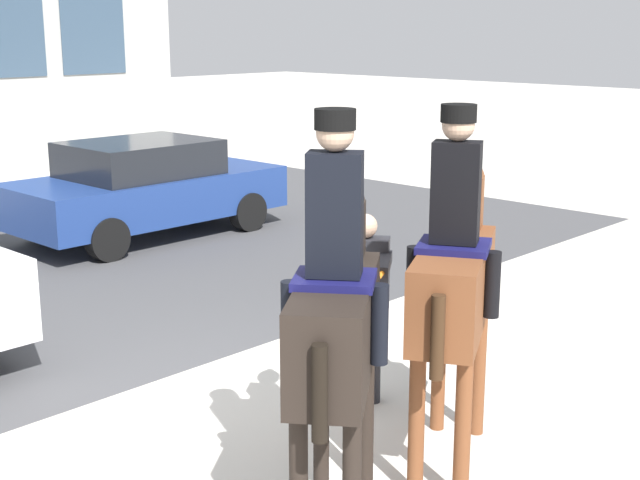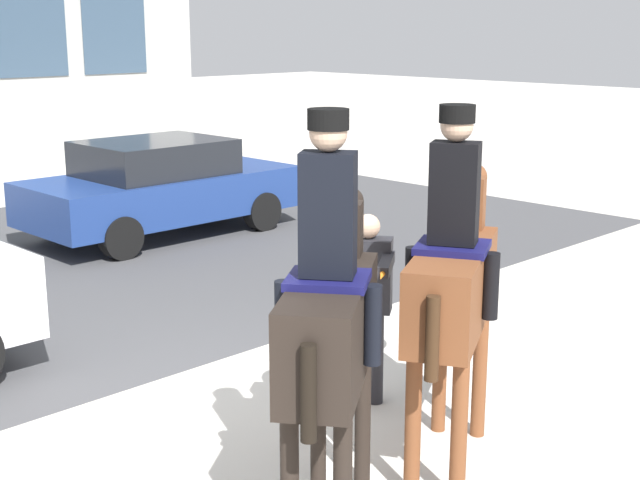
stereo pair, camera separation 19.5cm
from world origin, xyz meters
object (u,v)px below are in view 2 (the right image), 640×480
at_px(mounted_horse_companion, 454,277).
at_px(street_car_far_lane, 160,186).
at_px(pedestrian_bystander, 368,295).
at_px(mounted_horse_lead, 330,315).

relative_size(mounted_horse_companion, street_car_far_lane, 0.64).
xyz_separation_m(pedestrian_bystander, street_car_far_lane, (2.38, 6.44, -0.21)).
bearing_deg(mounted_horse_companion, pedestrian_bystander, 44.54).
bearing_deg(street_car_far_lane, mounted_horse_companion, -109.83).
distance_m(mounted_horse_companion, pedestrian_bystander, 1.26).
xyz_separation_m(mounted_horse_lead, street_car_far_lane, (3.93, 7.54, -0.64)).
relative_size(mounted_horse_lead, pedestrian_bystander, 1.63).
distance_m(mounted_horse_lead, mounted_horse_companion, 1.20).
relative_size(pedestrian_bystander, street_car_far_lane, 0.40).
distance_m(pedestrian_bystander, street_car_far_lane, 6.87).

